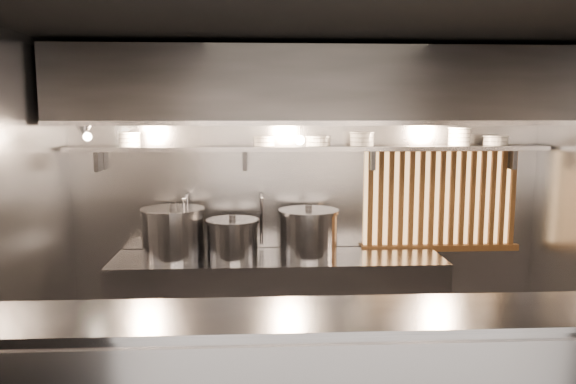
{
  "coord_description": "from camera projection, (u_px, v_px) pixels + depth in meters",
  "views": [
    {
      "loc": [
        -0.48,
        -3.85,
        2.2
      ],
      "look_at": [
        -0.24,
        0.55,
        1.58
      ],
      "focal_mm": 35.0,
      "sensor_mm": 36.0,
      "label": 1
    }
  ],
  "objects": [
    {
      "name": "ceiling",
      "position": [
        329.0,
        23.0,
        3.75
      ],
      "size": [
        4.5,
        4.5,
        0.0
      ],
      "primitive_type": "plane",
      "rotation": [
        3.14,
        0.0,
        0.0
      ],
      "color": "black",
      "rests_on": "wall_back"
    },
    {
      "name": "wall_back",
      "position": [
        308.0,
        197.0,
        5.43
      ],
      "size": [
        4.5,
        0.0,
        4.5
      ],
      "primitive_type": "plane",
      "rotation": [
        1.57,
        0.0,
        0.0
      ],
      "color": "gray",
      "rests_on": "floor"
    },
    {
      "name": "cooking_bench",
      "position": [
        278.0,
        304.0,
        5.18
      ],
      "size": [
        3.0,
        0.7,
        0.9
      ],
      "primitive_type": "cube",
      "color": "gray",
      "rests_on": "floor"
    },
    {
      "name": "bowl_shelf",
      "position": [
        310.0,
        148.0,
        5.18
      ],
      "size": [
        4.4,
        0.34,
        0.04
      ],
      "primitive_type": "cube",
      "color": "gray",
      "rests_on": "wall_back"
    },
    {
      "name": "exhaust_hood",
      "position": [
        312.0,
        87.0,
        4.89
      ],
      "size": [
        4.4,
        0.81,
        0.65
      ],
      "color": "#2D2D30",
      "rests_on": "ceiling"
    },
    {
      "name": "wood_screen",
      "position": [
        441.0,
        198.0,
        5.45
      ],
      "size": [
        1.56,
        0.09,
        1.04
      ],
      "color": "#F0B46C",
      "rests_on": "wall_back"
    },
    {
      "name": "faucet_left",
      "position": [
        187.0,
        210.0,
        5.25
      ],
      "size": [
        0.04,
        0.3,
        0.5
      ],
      "color": "silver",
      "rests_on": "wall_back"
    },
    {
      "name": "faucet_right",
      "position": [
        261.0,
        209.0,
        5.28
      ],
      "size": [
        0.04,
        0.3,
        0.5
      ],
      "color": "silver",
      "rests_on": "wall_back"
    },
    {
      "name": "heat_lamp",
      "position": [
        84.0,
        130.0,
        4.59
      ],
      "size": [
        0.25,
        0.35,
        0.2
      ],
      "color": "gray",
      "rests_on": "exhaust_hood"
    },
    {
      "name": "pendant_bulb",
      "position": [
        300.0,
        140.0,
        5.05
      ],
      "size": [
        0.09,
        0.09,
        0.19
      ],
      "color": "#2D2D30",
      "rests_on": "exhaust_hood"
    },
    {
      "name": "stock_pot_left",
      "position": [
        233.0,
        239.0,
        5.04
      ],
      "size": [
        0.53,
        0.53,
        0.4
      ],
      "rotation": [
        0.0,
        0.0,
        0.13
      ],
      "color": "gray",
      "rests_on": "cooking_bench"
    },
    {
      "name": "stock_pot_mid",
      "position": [
        173.0,
        233.0,
        5.05
      ],
      "size": [
        0.6,
        0.6,
        0.5
      ],
      "rotation": [
        0.0,
        0.0,
        0.04
      ],
      "color": "gray",
      "rests_on": "cooking_bench"
    },
    {
      "name": "stock_pot_right",
      "position": [
        308.0,
        233.0,
        5.11
      ],
      "size": [
        0.73,
        0.73,
        0.47
      ],
      "rotation": [
        0.0,
        0.0,
        0.43
      ],
      "color": "gray",
      "rests_on": "cooking_bench"
    },
    {
      "name": "bowl_stack_0",
      "position": [
        130.0,
        139.0,
        5.08
      ],
      "size": [
        0.2,
        0.2,
        0.13
      ],
      "color": "white",
      "rests_on": "bowl_shelf"
    },
    {
      "name": "bowl_stack_1",
      "position": [
        264.0,
        141.0,
        5.15
      ],
      "size": [
        0.21,
        0.21,
        0.09
      ],
      "color": "white",
      "rests_on": "bowl_shelf"
    },
    {
      "name": "bowl_stack_2",
      "position": [
        318.0,
        141.0,
        5.18
      ],
      "size": [
        0.24,
        0.24,
        0.09
      ],
      "color": "white",
      "rests_on": "bowl_shelf"
    },
    {
      "name": "bowl_stack_3",
      "position": [
        362.0,
        139.0,
        5.2
      ],
      "size": [
        0.23,
        0.23,
        0.13
      ],
      "color": "white",
      "rests_on": "bowl_shelf"
    },
    {
      "name": "bowl_stack_4",
      "position": [
        459.0,
        136.0,
        5.24
      ],
      "size": [
        0.21,
        0.21,
        0.17
      ],
      "color": "white",
      "rests_on": "bowl_shelf"
    },
    {
      "name": "bowl_stack_5",
      "position": [
        496.0,
        140.0,
        5.27
      ],
      "size": [
        0.24,
        0.24,
        0.09
      ],
      "color": "white",
      "rests_on": "bowl_shelf"
    }
  ]
}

